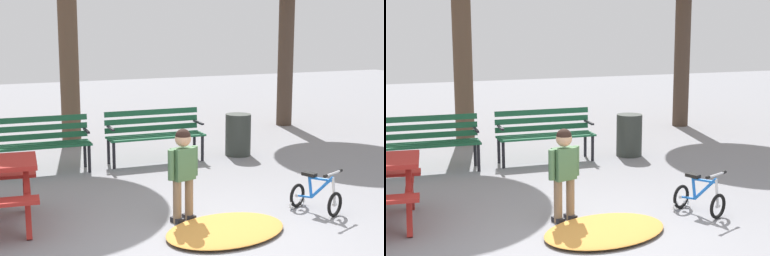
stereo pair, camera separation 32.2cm
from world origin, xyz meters
TOP-DOWN VIEW (x-y plane):
  - ground at (0.00, 0.00)m, footprint 36.00×36.00m
  - park_bench_far_left at (-1.20, 3.88)m, footprint 1.62×0.55m
  - park_bench_left at (0.70, 3.85)m, footprint 1.62×0.53m
  - child_standing at (-0.04, 0.95)m, footprint 0.40×0.22m
  - kids_bicycle at (1.55, 0.60)m, footprint 0.52×0.63m
  - leaf_pile at (0.23, 0.41)m, footprint 1.62×1.29m
  - trash_bin at (2.18, 3.69)m, footprint 0.44×0.44m

SIDE VIEW (x-z plane):
  - ground at x=0.00m, z-range 0.00..0.00m
  - leaf_pile at x=0.23m, z-range 0.00..0.07m
  - kids_bicycle at x=1.55m, z-range -0.07..0.47m
  - trash_bin at x=2.18m, z-range 0.00..0.72m
  - park_bench_far_left at x=-1.20m, z-range 0.08..0.94m
  - park_bench_left at x=0.70m, z-range 0.08..0.94m
  - child_standing at x=-0.04m, z-range 0.10..1.18m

